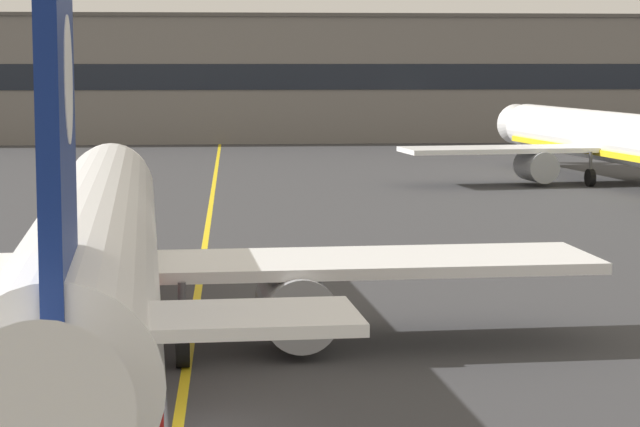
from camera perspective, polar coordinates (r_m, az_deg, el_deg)
name	(u,v)px	position (r m, az deg, el deg)	size (l,w,h in m)	color
taxiway_centreline	(204,253)	(61.55, -5.18, -1.74)	(0.30, 180.00, 0.01)	yellow
airliner_foreground	(95,249)	(40.14, -9.96, -1.54)	(32.21, 41.51, 11.65)	white
airliner_background	(613,139)	(98.00, 12.88, 3.25)	(31.99, 41.03, 11.52)	white
terminal_building	(221,78)	(146.81, -4.42, 6.02)	(168.18, 12.40, 14.28)	slate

